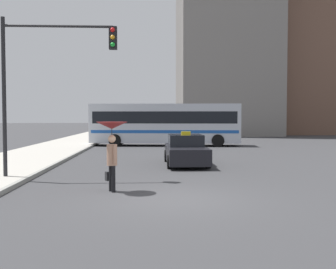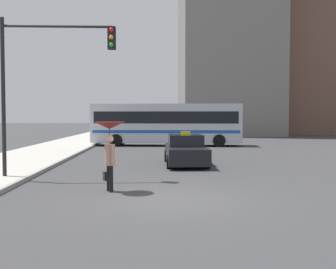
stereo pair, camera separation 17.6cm
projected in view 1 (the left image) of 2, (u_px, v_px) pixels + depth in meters
The scene contains 6 objects.
ground_plane at pixel (172, 199), 10.81m from camera, with size 300.00×300.00×0.00m, color #38383A.
taxi at pixel (186, 151), 18.69m from camera, with size 1.91×4.45×1.59m.
city_bus at pixel (165, 123), 31.24m from camera, with size 11.91×3.69×3.31m.
pedestrian_with_umbrella at pixel (112, 138), 11.83m from camera, with size 0.95×0.95×2.12m.
traffic_light at pixel (49, 67), 13.95m from camera, with size 4.07×0.38×5.79m.
building_tower_far at pixel (310, 1), 54.83m from camera, with size 14.28×12.46×37.16m.
Camera 1 is at (-0.66, -10.70, 2.25)m, focal length 42.00 mm.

